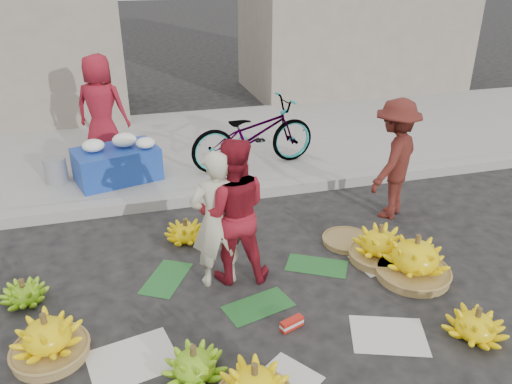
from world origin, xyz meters
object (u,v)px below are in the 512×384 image
object	(u,v)px
banana_bunch_0	(48,339)
vendor_cream	(216,220)
banana_bunch_4	(415,259)
bicycle	(253,134)
flower_table	(117,162)

from	to	relation	value
banana_bunch_0	vendor_cream	world-z (taller)	vendor_cream
banana_bunch_0	banana_bunch_4	size ratio (longest dim) A/B	0.86
banana_bunch_4	bicycle	xyz separation A→B (m)	(-0.86, 3.15, 0.42)
banana_bunch_0	vendor_cream	distance (m)	1.79
banana_bunch_0	vendor_cream	size ratio (longest dim) A/B	0.45
banana_bunch_4	vendor_cream	xyz separation A→B (m)	(-1.97, 0.47, 0.50)
banana_bunch_0	bicycle	xyz separation A→B (m)	(2.68, 3.36, 0.45)
banana_bunch_4	vendor_cream	distance (m)	2.09
vendor_cream	flower_table	distance (m)	2.87
vendor_cream	bicycle	bearing A→B (deg)	-119.34
banana_bunch_4	bicycle	world-z (taller)	bicycle
vendor_cream	bicycle	world-z (taller)	vendor_cream
vendor_cream	flower_table	bearing A→B (deg)	-78.23
banana_bunch_4	flower_table	distance (m)	4.29
vendor_cream	bicycle	xyz separation A→B (m)	(1.11, 2.68, -0.08)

